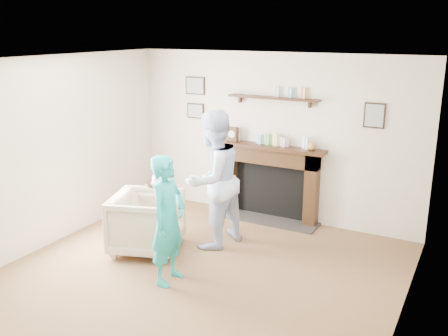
{
  "coord_description": "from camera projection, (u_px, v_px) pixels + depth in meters",
  "views": [
    {
      "loc": [
        2.78,
        -4.29,
        2.83
      ],
      "look_at": [
        0.01,
        0.9,
        1.17
      ],
      "focal_mm": 40.0,
      "sensor_mm": 36.0,
      "label": 1
    }
  ],
  "objects": [
    {
      "name": "ground",
      "position": [
        186.0,
        286.0,
        5.67
      ],
      "size": [
        5.0,
        5.0,
        0.0
      ],
      "primitive_type": "plane",
      "color": "brown",
      "rests_on": "ground"
    },
    {
      "name": "room_shell",
      "position": [
        215.0,
        135.0,
        5.82
      ],
      "size": [
        4.54,
        5.02,
        2.52
      ],
      "color": "beige",
      "rests_on": "ground"
    },
    {
      "name": "armchair",
      "position": [
        148.0,
        250.0,
        6.58
      ],
      "size": [
        1.08,
        1.06,
        0.78
      ],
      "primitive_type": "imported",
      "rotation": [
        0.0,
        0.0,
        1.89
      ],
      "color": "tan",
      "rests_on": "ground"
    },
    {
      "name": "man",
      "position": [
        213.0,
        244.0,
        6.77
      ],
      "size": [
        0.89,
        1.03,
        1.83
      ],
      "primitive_type": "imported",
      "rotation": [
        0.0,
        0.0,
        -1.82
      ],
      "color": "silver",
      "rests_on": "ground"
    },
    {
      "name": "woman",
      "position": [
        170.0,
        280.0,
        5.8
      ],
      "size": [
        0.39,
        0.57,
        1.5
      ],
      "primitive_type": "imported",
      "rotation": [
        0.0,
        0.0,
        1.63
      ],
      "color": "#1FB49D",
      "rests_on": "ground"
    },
    {
      "name": "pedestal_table",
      "position": [
        161.0,
        204.0,
        6.22
      ],
      "size": [
        0.36,
        0.36,
        1.15
      ],
      "color": "black",
      "rests_on": "ground"
    }
  ]
}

